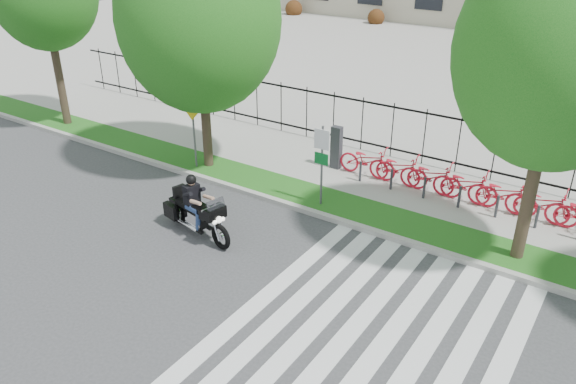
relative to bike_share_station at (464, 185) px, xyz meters
The scene contains 14 objects.
ground 8.52m from the bike_share_station, 122.04° to the right, with size 120.00×120.00×0.00m, color #38383B.
curb 5.50m from the bike_share_station, 145.48° to the right, with size 60.00×0.20×0.15m, color #A6A49C.
grass_verge 5.07m from the bike_share_station, 153.47° to the right, with size 60.00×1.50×0.15m, color #1B5615.
sidewalk 4.55m from the bike_share_station, behind, with size 60.00×3.50×0.15m, color #A8A69D.
plaza 18.37m from the bike_share_station, 104.20° to the left, with size 80.00×34.00×0.10m, color #A8A69D.
crosswalk_stripes 7.24m from the bike_share_station, 87.45° to the right, with size 5.70×8.00×0.01m, color silver, non-canonical shape.
iron_fence 4.95m from the bike_share_station, 156.04° to the left, with size 30.00×0.06×2.00m, color black, non-canonical shape.
lamp_post_left 17.37m from the bike_share_station, 163.78° to the left, with size 1.06×0.70×4.25m.
street_tree_1 9.65m from the bike_share_station, 164.79° to the right, with size 5.19×5.19×7.96m.
street_tree_2 5.62m from the bike_share_station, 45.75° to the right, with size 4.61×4.61×7.86m.
bike_share_station is the anchor object (origin of this frame).
sign_pole_regulatory 4.49m from the bike_share_station, 143.13° to the right, with size 0.50×0.09×2.50m.
sign_pole_warning 8.99m from the bike_share_station, 162.95° to the right, with size 0.78×0.09×2.49m.
motorcycle_rider 8.05m from the bike_share_station, 133.54° to the right, with size 2.74×1.12×2.14m.
Camera 1 is at (8.59, -8.50, 8.10)m, focal length 35.00 mm.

